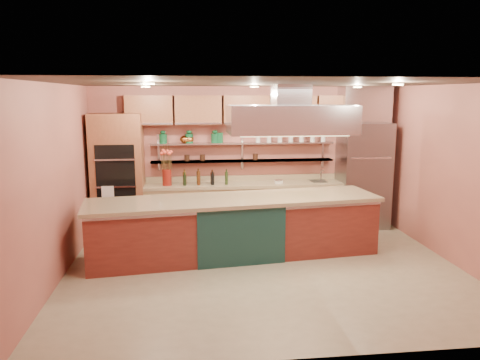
{
  "coord_description": "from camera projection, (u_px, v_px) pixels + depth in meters",
  "views": [
    {
      "loc": [
        -1.16,
        -6.73,
        2.64
      ],
      "look_at": [
        -0.27,
        1.0,
        1.22
      ],
      "focal_mm": 35.0,
      "sensor_mm": 36.0,
      "label": 1
    }
  ],
  "objects": [
    {
      "name": "wall_right",
      "position": [
        456.0,
        175.0,
        7.27
      ],
      "size": [
        0.04,
        5.0,
        2.8
      ],
      "primitive_type": "cube",
      "color": "#AD5F51",
      "rests_on": "floor"
    },
    {
      "name": "range_hood",
      "position": [
        290.0,
        119.0,
        7.5
      ],
      "size": [
        2.0,
        1.0,
        0.45
      ],
      "primitive_type": "cube",
      "color": "#B2B3B9",
      "rests_on": "ceiling"
    },
    {
      "name": "wall_shelf_lower",
      "position": [
        243.0,
        161.0,
        9.25
      ],
      "size": [
        3.6,
        0.26,
        0.03
      ],
      "primitive_type": "cube",
      "color": "#B2B3B9",
      "rests_on": "wall_back"
    },
    {
      "name": "wall_back",
      "position": [
        245.0,
        157.0,
        9.38
      ],
      "size": [
        6.0,
        0.04,
        2.8
      ],
      "primitive_type": "cube",
      "color": "#AD5F51",
      "rests_on": "floor"
    },
    {
      "name": "island",
      "position": [
        235.0,
        227.0,
        7.71
      ],
      "size": [
        4.77,
        1.56,
        0.98
      ],
      "primitive_type": "cube",
      "rotation": [
        0.0,
        0.0,
        0.12
      ],
      "color": "maroon",
      "rests_on": "floor"
    },
    {
      "name": "ceiling",
      "position": [
        266.0,
        83.0,
        6.68
      ],
      "size": [
        6.0,
        5.0,
        0.02
      ],
      "primitive_type": "cube",
      "color": "black",
      "rests_on": "wall_back"
    },
    {
      "name": "oven_stack",
      "position": [
        118.0,
        175.0,
        8.83
      ],
      "size": [
        0.95,
        0.64,
        2.3
      ],
      "primitive_type": "cube",
      "color": "brown",
      "rests_on": "floor"
    },
    {
      "name": "wall_shelf_upper",
      "position": [
        243.0,
        143.0,
        9.19
      ],
      "size": [
        3.6,
        0.26,
        0.03
      ],
      "primitive_type": "cube",
      "color": "#B2B3B9",
      "rests_on": "wall_back"
    },
    {
      "name": "floor",
      "position": [
        265.0,
        269.0,
        7.19
      ],
      "size": [
        6.0,
        5.0,
        0.02
      ],
      "primitive_type": "cube",
      "color": "tan",
      "rests_on": "ground"
    },
    {
      "name": "oil_bottle_cluster",
      "position": [
        206.0,
        177.0,
        9.0
      ],
      "size": [
        0.96,
        0.47,
        0.3
      ],
      "primitive_type": "cube",
      "rotation": [
        0.0,
        0.0,
        -0.24
      ],
      "color": "black",
      "rests_on": "back_counter"
    },
    {
      "name": "ceiling_downlights",
      "position": [
        264.0,
        86.0,
        6.88
      ],
      "size": [
        4.0,
        2.8,
        0.02
      ],
      "primitive_type": "cube",
      "color": "#FFE5A5",
      "rests_on": "ceiling"
    },
    {
      "name": "kitchen_scale",
      "position": [
        278.0,
        181.0,
        9.18
      ],
      "size": [
        0.18,
        0.16,
        0.09
      ],
      "primitive_type": "cube",
      "rotation": [
        0.0,
        0.0,
        0.36
      ],
      "color": "silver",
      "rests_on": "back_counter"
    },
    {
      "name": "green_canister",
      "position": [
        219.0,
        138.0,
        9.12
      ],
      "size": [
        0.18,
        0.18,
        0.2
      ],
      "primitive_type": "cylinder",
      "rotation": [
        0.0,
        0.0,
        0.11
      ],
      "color": "#0F4826",
      "rests_on": "wall_shelf_upper"
    },
    {
      "name": "back_counter",
      "position": [
        244.0,
        206.0,
        9.25
      ],
      "size": [
        3.84,
        0.64,
        0.93
      ],
      "primitive_type": "cube",
      "color": "tan",
      "rests_on": "floor"
    },
    {
      "name": "wall_front",
      "position": [
        309.0,
        225.0,
        4.49
      ],
      "size": [
        6.0,
        0.04,
        2.8
      ],
      "primitive_type": "cube",
      "color": "#AD5F51",
      "rests_on": "floor"
    },
    {
      "name": "copper_kettle",
      "position": [
        185.0,
        139.0,
        9.05
      ],
      "size": [
        0.24,
        0.24,
        0.15
      ],
      "primitive_type": "ellipsoid",
      "rotation": [
        0.0,
        0.0,
        -0.34
      ],
      "color": "#B56529",
      "rests_on": "wall_shelf_upper"
    },
    {
      "name": "bar_faucet",
      "position": [
        321.0,
        175.0,
        9.37
      ],
      "size": [
        0.04,
        0.04,
        0.23
      ],
      "primitive_type": "cylinder",
      "rotation": [
        0.0,
        0.0,
        -0.37
      ],
      "color": "silver",
      "rests_on": "back_counter"
    },
    {
      "name": "flower_vase",
      "position": [
        167.0,
        177.0,
        8.92
      ],
      "size": [
        0.22,
        0.22,
        0.31
      ],
      "primitive_type": "cylinder",
      "rotation": [
        0.0,
        0.0,
        -0.32
      ],
      "color": "maroon",
      "rests_on": "back_counter"
    },
    {
      "name": "refrigerator",
      "position": [
        363.0,
        175.0,
        9.35
      ],
      "size": [
        0.95,
        0.72,
        2.1
      ],
      "primitive_type": "cube",
      "color": "slate",
      "rests_on": "floor"
    },
    {
      "name": "wall_left",
      "position": [
        56.0,
        184.0,
        6.6
      ],
      "size": [
        0.04,
        5.0,
        2.8
      ],
      "primitive_type": "cube",
      "color": "#AD5F51",
      "rests_on": "floor"
    },
    {
      "name": "upper_cabinets",
      "position": [
        246.0,
        110.0,
        9.03
      ],
      "size": [
        4.6,
        0.36,
        0.55
      ],
      "primitive_type": "cube",
      "color": "brown",
      "rests_on": "wall_back"
    }
  ]
}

